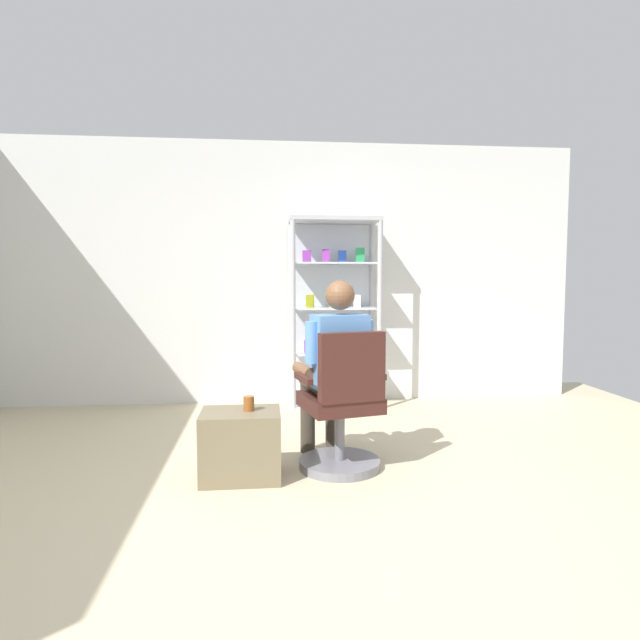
# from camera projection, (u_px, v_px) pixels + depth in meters

# --- Properties ---
(ground_plane) EXTENTS (7.20, 7.20, 0.00)m
(ground_plane) POSITION_uv_depth(u_px,v_px,m) (323.00, 531.00, 2.78)
(ground_plane) COLOR #C6B793
(back_wall) EXTENTS (6.00, 0.10, 2.70)m
(back_wall) POSITION_uv_depth(u_px,v_px,m) (293.00, 273.00, 5.65)
(back_wall) COLOR silver
(back_wall) RESTS_ON ground
(display_cabinet_main) EXTENTS (0.90, 0.45, 1.90)m
(display_cabinet_main) POSITION_uv_depth(u_px,v_px,m) (333.00, 311.00, 5.49)
(display_cabinet_main) COLOR #B7B7BC
(display_cabinet_main) RESTS_ON ground
(office_chair) EXTENTS (0.61, 0.58, 0.96)m
(office_chair) POSITION_uv_depth(u_px,v_px,m) (343.00, 414.00, 3.62)
(office_chair) COLOR slate
(office_chair) RESTS_ON ground
(seated_shopkeeper) EXTENTS (0.55, 0.62, 1.29)m
(seated_shopkeeper) POSITION_uv_depth(u_px,v_px,m) (334.00, 363.00, 3.75)
(seated_shopkeeper) COLOR #3F382D
(seated_shopkeeper) RESTS_ON ground
(storage_crate) EXTENTS (0.51, 0.39, 0.44)m
(storage_crate) POSITION_uv_depth(u_px,v_px,m) (241.00, 445.00, 3.50)
(storage_crate) COLOR #72664C
(storage_crate) RESTS_ON ground
(tea_glass) EXTENTS (0.07, 0.07, 0.10)m
(tea_glass) POSITION_uv_depth(u_px,v_px,m) (249.00, 403.00, 3.50)
(tea_glass) COLOR brown
(tea_glass) RESTS_ON storage_crate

